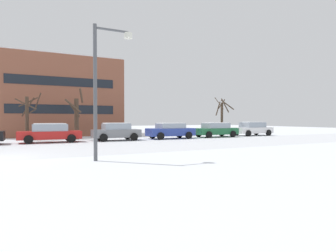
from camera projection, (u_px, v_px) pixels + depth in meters
The scene contains 10 objects.
street_lamp at pixel (102, 78), 12.27m from camera, with size 1.74×0.36×5.81m.
parked_car_red at pixel (50, 133), 21.91m from camera, with size 4.57×2.04×1.47m.
parked_car_gray at pixel (116, 132), 23.97m from camera, with size 3.93×2.04×1.49m.
parked_car_blue at pixel (170, 131), 26.31m from camera, with size 4.38×2.12×1.45m.
parked_car_green at pixel (216, 130), 28.68m from camera, with size 4.43×2.15×1.46m.
parked_car_white at pixel (252, 129), 31.26m from camera, with size 4.39×2.19×1.51m.
tree_far_mid at pixel (28, 115), 23.62m from camera, with size 1.97×1.97×3.97m.
tree_far_right at pixel (76, 116), 25.16m from camera, with size 1.70×1.37×4.50m.
tree_far_left at pixel (222, 115), 31.99m from camera, with size 1.87×1.75×4.24m.
building_far_left at pixel (56, 99), 33.93m from camera, with size 12.85×11.87×8.45m.
Camera 1 is at (1.20, -14.90, 1.78)m, focal length 30.61 mm.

